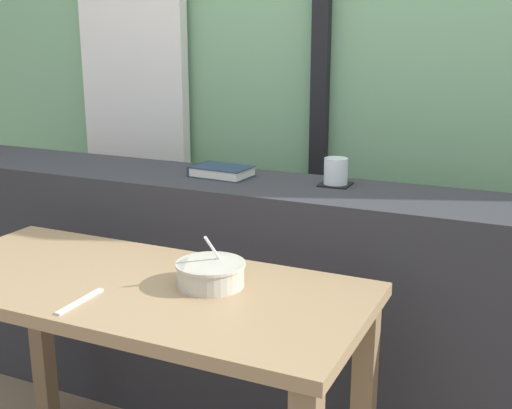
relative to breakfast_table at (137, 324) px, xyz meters
The scene contains 10 objects.
outdoor_backdrop 1.56m from the breakfast_table, 86.36° to the left, with size 4.80×0.08×2.80m, color #7AAD7F.
curtain_left_panel 1.64m from the breakfast_table, 124.33° to the left, with size 0.56×0.06×2.50m, color white.
window_divider_post 1.45m from the breakfast_table, 86.93° to the left, with size 0.07×0.05×2.60m, color black.
dark_console_ledge 0.65m from the breakfast_table, 82.15° to the left, with size 2.80×0.39×0.89m, color #2D2D33.
breakfast_table is the anchor object (origin of this frame).
coaster_square 0.81m from the breakfast_table, 63.86° to the left, with size 0.10×0.10×0.01m, color black.
juice_glass 0.83m from the breakfast_table, 63.86° to the left, with size 0.08×0.08×0.09m.
closed_book 0.72m from the breakfast_table, 96.70° to the left, with size 0.21×0.15×0.04m.
soup_bowl 0.26m from the breakfast_table, 17.23° to the left, with size 0.19×0.19×0.15m.
fork_utensil 0.22m from the breakfast_table, 103.91° to the right, with size 0.02×0.17×0.01m, color silver.
Camera 1 is at (0.90, -1.42, 1.39)m, focal length 45.63 mm.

